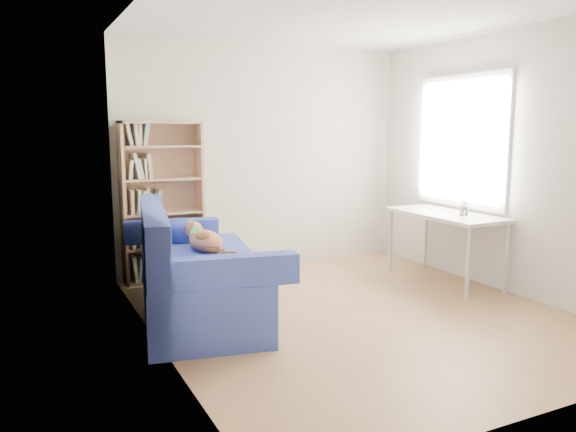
# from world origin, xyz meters

# --- Properties ---
(ground) EXTENTS (4.00, 4.00, 0.00)m
(ground) POSITION_xyz_m (0.00, 0.00, 0.00)
(ground) COLOR olive
(ground) RESTS_ON ground
(room_shell) EXTENTS (3.54, 4.04, 2.62)m
(room_shell) POSITION_xyz_m (0.10, 0.03, 1.64)
(room_shell) COLOR silver
(room_shell) RESTS_ON ground
(sofa) EXTENTS (1.30, 2.16, 0.98)m
(sofa) POSITION_xyz_m (-1.30, 0.60, 0.37)
(sofa) COLOR navy
(sofa) RESTS_ON ground
(bookshelf) EXTENTS (0.86, 0.27, 1.72)m
(bookshelf) POSITION_xyz_m (-1.25, 1.85, 0.79)
(bookshelf) COLOR tan
(bookshelf) RESTS_ON ground
(desk) EXTENTS (0.61, 1.33, 0.75)m
(desk) POSITION_xyz_m (1.43, 0.47, 0.68)
(desk) COLOR white
(desk) RESTS_ON ground
(pen_cup) EXTENTS (0.09, 0.09, 0.17)m
(pen_cup) POSITION_xyz_m (1.48, 0.27, 0.81)
(pen_cup) COLOR white
(pen_cup) RESTS_ON desk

